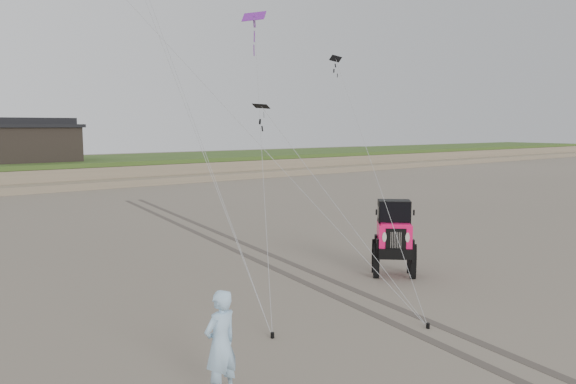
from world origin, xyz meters
name	(u,v)px	position (x,y,z in m)	size (l,w,h in m)	color
ground	(350,314)	(0.00, 0.00, 0.00)	(160.00, 160.00, 0.00)	#6B6054
dune_ridge	(5,174)	(0.00, 37.50, 0.82)	(160.00, 14.25, 1.73)	#7A6B54
cabin	(33,142)	(2.00, 37.00, 3.24)	(6.40, 5.40, 3.35)	black
jeep	(394,246)	(3.40, 1.68, 0.90)	(2.08, 4.83, 1.80)	#FF125F
man	(221,344)	(-4.53, -1.66, 0.90)	(0.66, 0.43, 1.81)	#91B2E0
kite_flock	(208,0)	(2.34, 10.46, 9.32)	(7.40, 9.73, 7.27)	black
stake_main	(272,335)	(-2.34, -0.08, 0.06)	(0.08, 0.08, 0.12)	black
stake_aux	(428,326)	(0.70, -1.73, 0.06)	(0.08, 0.08, 0.12)	black
tire_tracks	(238,246)	(2.00, 8.00, 0.00)	(5.22, 29.74, 0.01)	#4C443D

